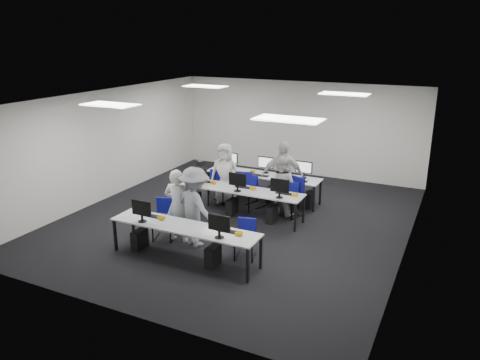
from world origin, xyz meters
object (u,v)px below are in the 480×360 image
at_px(chair_2, 217,193).
at_px(chair_1, 245,246).
at_px(student_1, 282,185).
at_px(student_2, 225,174).
at_px(desk_front, 184,228).
at_px(student_3, 282,177).
at_px(desk_mid, 241,191).
at_px(chair_7, 290,202).
at_px(photographer, 195,207).
at_px(chair_5, 224,191).
at_px(chair_6, 256,195).
at_px(chair_4, 291,204).
at_px(student_0, 177,206).
at_px(chair_3, 243,198).
at_px(chair_0, 164,226).

bearing_deg(chair_2, chair_1, -71.12).
relative_size(student_1, student_2, 0.93).
xyz_separation_m(desk_front, student_3, (0.78, 3.41, 0.25)).
distance_m(desk_mid, chair_7, 1.37).
bearing_deg(photographer, student_3, -91.15).
height_order(chair_5, student_2, student_2).
distance_m(chair_6, photographer, 2.88).
height_order(chair_4, student_0, student_0).
distance_m(chair_2, student_2, 0.59).
relative_size(desk_mid, student_2, 1.94).
bearing_deg(student_2, photographer, -87.96).
height_order(chair_2, chair_6, same).
height_order(desk_front, student_0, student_0).
xyz_separation_m(chair_2, chair_3, (0.84, -0.14, 0.02)).
xyz_separation_m(chair_1, chair_5, (-2.03, 2.90, 0.01)).
bearing_deg(chair_7, chair_0, -143.04).
height_order(chair_7, student_2, student_2).
bearing_deg(chair_2, student_3, -13.65).
bearing_deg(chair_0, student_0, -11.84).
relative_size(desk_mid, chair_6, 3.57).
distance_m(chair_4, student_1, 0.52).
bearing_deg(chair_6, student_2, -150.15).
bearing_deg(chair_6, chair_2, -145.83).
distance_m(chair_1, chair_5, 3.54).
xyz_separation_m(desk_mid, chair_7, (1.03, 0.80, -0.40)).
height_order(chair_6, chair_7, chair_6).
relative_size(chair_1, chair_2, 0.91).
height_order(desk_front, student_1, student_1).
distance_m(desk_mid, chair_6, 0.99).
relative_size(chair_3, student_0, 0.58).
bearing_deg(student_2, chair_4, -15.21).
distance_m(chair_1, student_3, 2.91).
height_order(chair_3, photographer, photographer).
xyz_separation_m(student_2, photographer, (0.65, -2.64, 0.05)).
relative_size(desk_mid, chair_5, 3.74).
distance_m(chair_4, photographer, 2.89).
height_order(chair_5, chair_7, chair_7).
distance_m(desk_front, chair_6, 3.53).
bearing_deg(chair_6, student_1, 0.38).
distance_m(chair_7, student_3, 0.70).
distance_m(chair_3, student_2, 0.87).
height_order(chair_5, student_1, student_1).
relative_size(chair_0, student_3, 0.49).
relative_size(desk_mid, chair_3, 3.32).
height_order(chair_6, photographer, photographer).
xyz_separation_m(chair_5, chair_7, (1.98, -0.09, 0.01)).
relative_size(desk_mid, chair_2, 3.57).
bearing_deg(desk_mid, chair_1, -61.73).
bearing_deg(student_1, chair_6, -6.13).
xyz_separation_m(student_0, student_1, (1.47, 2.53, -0.06)).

